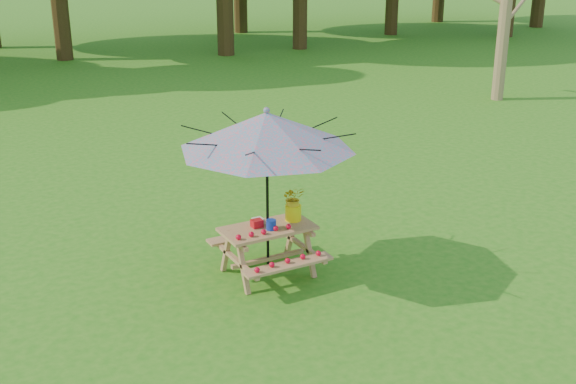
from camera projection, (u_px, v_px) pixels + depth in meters
picnic_table at (268, 251)px, 9.43m from camera, size 1.20×1.32×0.67m
patio_umbrella at (267, 131)px, 8.88m from camera, size 2.44×2.44×2.25m
produce_bins at (263, 223)px, 9.29m from camera, size 0.26×0.40×0.13m
tomatoes_row at (264, 232)px, 9.08m from camera, size 0.77×0.13×0.07m
flower_bucket at (293, 202)px, 9.45m from camera, size 0.33×0.30×0.47m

